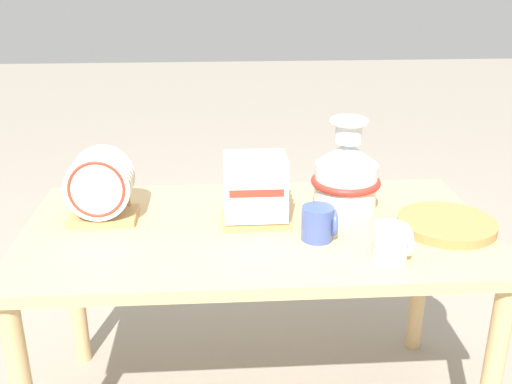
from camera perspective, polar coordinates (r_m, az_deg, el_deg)
The scene contains 7 objects.
display_table at distance 1.81m, azimuth 0.00°, elevation -5.66°, with size 1.37×0.71×0.68m.
ceramic_vase at distance 1.86m, azimuth 8.58°, elevation 1.66°, with size 0.21×0.21×0.30m.
dish_rack_round_plates at distance 1.84m, azimuth -14.57°, elevation -0.07°, with size 0.20×0.15×0.22m.
dish_rack_square_plates at distance 1.77m, azimuth -0.20°, elevation -0.67°, with size 0.20×0.15×0.21m.
wicker_charger_stack at distance 1.85m, azimuth 17.70°, elevation -2.92°, with size 0.29×0.29×0.03m.
mug_cream_glaze at distance 1.61m, azimuth 12.87°, elevation -4.70°, with size 0.10×0.09×0.10m.
mug_cobalt_glaze at distance 1.69m, azimuth 6.03°, elevation -2.97°, with size 0.10×0.09×0.10m.
Camera 1 is at (-0.10, -1.60, 1.43)m, focal length 42.00 mm.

